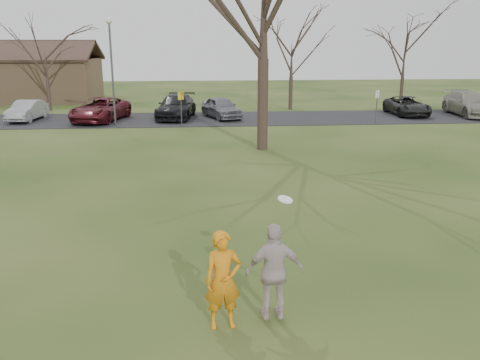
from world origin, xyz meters
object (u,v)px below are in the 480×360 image
at_px(player_defender, 223,280).
at_px(car_7, 470,104).
at_px(car_2, 100,109).
at_px(car_3, 176,107).
at_px(car_6, 407,106).
at_px(car_4, 221,107).
at_px(car_1, 27,110).
at_px(catching_play, 275,272).
at_px(lamp_post, 111,59).

distance_m(player_defender, car_7, 31.41).
distance_m(car_2, car_3, 4.88).
bearing_deg(car_6, car_4, -177.12).
distance_m(car_1, car_2, 4.78).
xyz_separation_m(car_3, catching_play, (2.67, -25.85, 0.20)).
bearing_deg(car_7, car_6, 176.28).
height_order(car_2, car_4, car_2).
distance_m(car_4, catching_play, 25.61).
bearing_deg(car_3, car_4, 3.27).
relative_size(car_4, car_7, 0.75).
bearing_deg(car_6, player_defender, -117.30).
height_order(car_6, car_7, car_7).
distance_m(car_4, car_7, 17.13).
xyz_separation_m(car_1, car_7, (29.66, -0.16, 0.15)).
xyz_separation_m(player_defender, car_7, (18.37, 25.48, -0.07)).
xyz_separation_m(car_1, lamp_post, (5.98, -2.67, 3.29)).
distance_m(player_defender, car_4, 25.69).
height_order(car_7, catching_play, catching_play).
bearing_deg(car_4, catching_play, -110.07).
bearing_deg(car_2, car_7, 15.04).
bearing_deg(catching_play, car_6, 63.03).
distance_m(player_defender, car_1, 28.02).
xyz_separation_m(car_2, car_7, (24.92, 0.43, 0.06)).
bearing_deg(car_4, car_3, 156.03).
relative_size(car_3, catching_play, 2.32).
relative_size(player_defender, lamp_post, 0.29).
bearing_deg(car_4, player_defender, -112.12).
distance_m(car_3, car_6, 15.89).
xyz_separation_m(car_7, catching_play, (-17.45, -25.43, 0.17)).
relative_size(car_3, car_7, 0.96).
height_order(car_6, catching_play, catching_play).
bearing_deg(car_7, catching_play, -120.66).
bearing_deg(car_7, car_2, -175.23).
distance_m(car_1, catching_play, 28.35).
distance_m(car_3, catching_play, 25.99).
distance_m(car_2, lamp_post, 4.01).
distance_m(car_4, car_6, 12.91).
height_order(car_7, lamp_post, lamp_post).
xyz_separation_m(car_3, car_4, (2.98, -0.24, -0.06)).
xyz_separation_m(car_4, car_6, (12.91, 0.38, -0.06)).
bearing_deg(car_2, player_defender, -61.28).
xyz_separation_m(car_3, lamp_post, (-3.57, -2.93, 3.17)).
xyz_separation_m(car_2, car_4, (7.79, 0.61, -0.03)).
distance_m(player_defender, lamp_post, 23.78).
distance_m(car_6, car_7, 4.26).
height_order(catching_play, lamp_post, lamp_post).
distance_m(car_2, car_6, 20.72).
distance_m(car_1, car_4, 12.53).
bearing_deg(car_2, lamp_post, -45.39).
bearing_deg(player_defender, car_3, 85.65).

